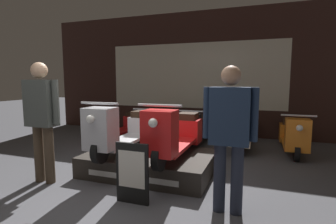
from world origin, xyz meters
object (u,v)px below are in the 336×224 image
person_left_browsing (42,113)px  person_right_browsing (230,129)px  scooter_display_right (176,134)px  scooter_backrow_1 (157,126)px  scooter_backrow_0 (121,124)px  scooter_display_left (125,130)px  scooter_backrow_2 (197,129)px  price_sign_board (132,173)px  scooter_backrow_4 (293,135)px  scooter_backrow_3 (242,132)px

person_left_browsing → person_right_browsing: person_left_browsing is taller
scooter_display_right → scooter_backrow_1: 2.40m
scooter_backrow_0 → scooter_display_left: bearing=-58.6°
scooter_backrow_2 → price_sign_board: size_ratio=2.48×
person_left_browsing → scooter_backrow_4: bearing=40.1°
person_left_browsing → price_sign_board: (1.47, -0.17, -0.62)m
scooter_backrow_3 → person_right_browsing: person_right_browsing is taller
scooter_backrow_2 → price_sign_board: (-0.04, -3.09, 0.03)m
scooter_display_left → person_right_browsing: 1.94m
scooter_backrow_0 → person_left_browsing: (0.45, -2.92, 0.65)m
scooter_backrow_0 → price_sign_board: 3.64m
scooter_backrow_1 → price_sign_board: bearing=-73.0°
scooter_backrow_0 → scooter_backrow_3: 2.94m
scooter_display_left → scooter_backrow_2: (0.69, 2.08, -0.31)m
scooter_display_left → scooter_backrow_3: size_ratio=1.00×
scooter_backrow_1 → scooter_backrow_4: same height
scooter_backrow_2 → scooter_backrow_3: bearing=0.0°
scooter_backrow_2 → price_sign_board: bearing=-90.7°
scooter_backrow_2 → person_right_browsing: (1.03, -2.92, 0.58)m
scooter_display_left → scooter_display_right: same height
scooter_backrow_2 → person_left_browsing: person_left_browsing is taller
scooter_backrow_0 → scooter_backrow_3: same height
scooter_display_right → person_left_browsing: person_left_browsing is taller
scooter_backrow_4 → person_right_browsing: bearing=-107.6°
scooter_backrow_1 → scooter_backrow_4: size_ratio=1.00×
scooter_backrow_0 → price_sign_board: bearing=-58.1°
scooter_display_left → person_right_browsing: size_ratio=1.13×
scooter_display_left → person_left_browsing: 1.22m
scooter_backrow_2 → person_left_browsing: (-1.51, -2.92, 0.65)m
scooter_display_right → scooter_backrow_3: scooter_display_right is taller
scooter_display_right → scooter_backrow_0: scooter_display_right is taller
scooter_display_right → scooter_backrow_0: size_ratio=1.00×
scooter_backrow_0 → price_sign_board: size_ratio=2.48×
scooter_backrow_0 → scooter_backrow_2: size_ratio=1.00×
scooter_display_left → price_sign_board: size_ratio=2.48×
scooter_display_right → scooter_backrow_2: scooter_display_right is taller
scooter_backrow_0 → person_left_browsing: person_left_browsing is taller
scooter_backrow_3 → person_left_browsing: bearing=-130.4°
scooter_display_right → person_left_browsing: (-1.68, -0.84, 0.34)m
scooter_display_right → price_sign_board: (-0.21, -1.01, -0.28)m
person_left_browsing → person_right_browsing: 2.54m
scooter_display_right → person_left_browsing: 1.91m
scooter_backrow_3 → price_sign_board: (-1.02, -3.09, 0.03)m
scooter_backrow_4 → price_sign_board: (-2.00, -3.09, 0.03)m
scooter_backrow_1 → price_sign_board: scooter_backrow_1 is taller
scooter_display_right → scooter_backrow_0: (-2.13, 2.08, -0.31)m
scooter_backrow_2 → price_sign_board: scooter_backrow_2 is taller
scooter_backrow_3 → scooter_backrow_4: size_ratio=1.00×
scooter_backrow_1 → scooter_backrow_4: (2.94, 0.00, 0.00)m
scooter_backrow_4 → price_sign_board: bearing=-122.9°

